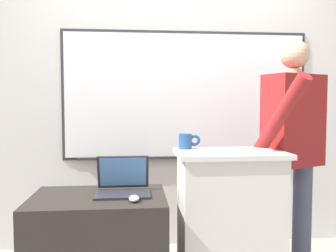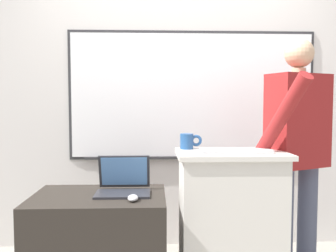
% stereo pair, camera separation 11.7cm
% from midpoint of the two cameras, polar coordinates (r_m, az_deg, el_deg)
% --- Properties ---
extents(back_wall, '(6.40, 0.17, 2.74)m').
position_cam_midpoint_polar(back_wall, '(3.15, 2.67, 5.80)').
color(back_wall, silver).
rests_on(back_wall, ground_plane).
extents(lectern_podium, '(0.68, 0.42, 0.95)m').
position_cam_midpoint_polar(lectern_podium, '(2.36, 11.43, -15.47)').
color(lectern_podium, beige).
rests_on(lectern_podium, ground_plane).
extents(side_desk, '(0.81, 0.56, 0.69)m').
position_cam_midpoint_polar(side_desk, '(2.35, -9.47, -19.03)').
color(side_desk, '#28231E').
rests_on(side_desk, ground_plane).
extents(person_presenter, '(0.58, 0.66, 1.67)m').
position_cam_midpoint_polar(person_presenter, '(2.55, 21.30, -3.08)').
color(person_presenter, '#474C60').
rests_on(person_presenter, ground_plane).
extents(laptop, '(0.33, 0.27, 0.23)m').
position_cam_midpoint_polar(laptop, '(2.27, -5.66, -8.92)').
color(laptop, '#28282D').
rests_on(laptop, side_desk).
extents(wireless_keyboard, '(0.43, 0.15, 0.02)m').
position_cam_midpoint_polar(wireless_keyboard, '(2.21, 12.29, -3.97)').
color(wireless_keyboard, silver).
rests_on(wireless_keyboard, lectern_podium).
extents(computer_mouse_by_laptop, '(0.06, 0.10, 0.03)m').
position_cam_midpoint_polar(computer_mouse_by_laptop, '(2.08, -4.03, -11.45)').
color(computer_mouse_by_laptop, '#BCBCC1').
rests_on(computer_mouse_by_laptop, side_desk).
extents(coffee_mug, '(0.14, 0.09, 0.10)m').
position_cam_midpoint_polar(coffee_mug, '(2.34, 4.64, -2.46)').
color(coffee_mug, '#234C84').
rests_on(coffee_mug, lectern_podium).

